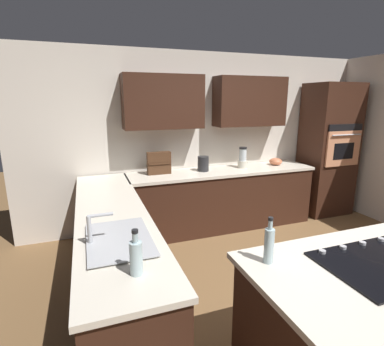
% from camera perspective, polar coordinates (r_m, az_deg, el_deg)
% --- Properties ---
extents(ground_plane, '(14.00, 14.00, 0.00)m').
position_cam_1_polar(ground_plane, '(3.54, 19.94, -19.91)').
color(ground_plane, brown).
extents(wall_back, '(6.00, 0.44, 2.60)m').
position_cam_1_polar(wall_back, '(4.69, 4.66, 8.04)').
color(wall_back, silver).
rests_on(wall_back, ground).
extents(lower_cabinets_back, '(2.80, 0.60, 0.86)m').
position_cam_1_polar(lower_cabinets_back, '(4.61, 5.74, -5.12)').
color(lower_cabinets_back, '#381E14').
rests_on(lower_cabinets_back, ground).
extents(countertop_back, '(2.84, 0.64, 0.04)m').
position_cam_1_polar(countertop_back, '(4.48, 5.88, 0.33)').
color(countertop_back, silver).
rests_on(countertop_back, lower_cabinets_back).
extents(lower_cabinets_side, '(0.60, 2.90, 0.86)m').
position_cam_1_polar(lower_cabinets_side, '(3.14, -14.59, -15.00)').
color(lower_cabinets_side, '#381E14').
rests_on(lower_cabinets_side, ground).
extents(countertop_side, '(0.64, 2.94, 0.04)m').
position_cam_1_polar(countertop_side, '(2.95, -15.12, -7.30)').
color(countertop_side, silver).
rests_on(countertop_side, lower_cabinets_side).
extents(island_base, '(1.63, 0.88, 0.86)m').
position_cam_1_polar(island_base, '(2.56, 31.06, -23.90)').
color(island_base, '#381E14').
rests_on(island_base, ground).
extents(island_top, '(1.71, 0.96, 0.04)m').
position_cam_1_polar(island_top, '(2.33, 32.46, -14.95)').
color(island_top, silver).
rests_on(island_top, island_base).
extents(wall_oven, '(0.80, 0.66, 2.18)m').
position_cam_1_polar(wall_oven, '(5.56, 24.46, 3.99)').
color(wall_oven, '#381E14').
rests_on(wall_oven, ground).
extents(sink_unit, '(0.46, 0.70, 0.23)m').
position_cam_1_polar(sink_unit, '(2.33, -13.93, -12.05)').
color(sink_unit, '#515456').
rests_on(sink_unit, countertop_side).
extents(cooktop, '(0.76, 0.56, 0.03)m').
position_cam_1_polar(cooktop, '(2.32, 32.44, -14.30)').
color(cooktop, black).
rests_on(cooktop, island_top).
extents(blender, '(0.15, 0.15, 0.32)m').
position_cam_1_polar(blender, '(4.64, 9.62, 2.65)').
color(blender, beige).
rests_on(blender, countertop_back).
extents(mixing_bowl, '(0.20, 0.20, 0.11)m').
position_cam_1_polar(mixing_bowl, '(4.98, 15.63, 2.13)').
color(mixing_bowl, '#CC724C').
rests_on(mixing_bowl, countertop_back).
extents(spice_rack, '(0.33, 0.11, 0.31)m').
position_cam_1_polar(spice_rack, '(4.21, -6.30, 1.89)').
color(spice_rack, '#472B19').
rests_on(spice_rack, countertop_back).
extents(kettle, '(0.16, 0.16, 0.22)m').
position_cam_1_polar(kettle, '(4.37, 2.15, 1.77)').
color(kettle, '#262628').
rests_on(kettle, countertop_back).
extents(dish_soap_bottle, '(0.08, 0.08, 0.29)m').
position_cam_1_polar(dish_soap_bottle, '(1.87, -10.59, -15.38)').
color(dish_soap_bottle, silver).
rests_on(dish_soap_bottle, countertop_side).
extents(oil_bottle, '(0.06, 0.06, 0.31)m').
position_cam_1_polar(oil_bottle, '(2.01, 14.46, -13.03)').
color(oil_bottle, silver).
rests_on(oil_bottle, island_top).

